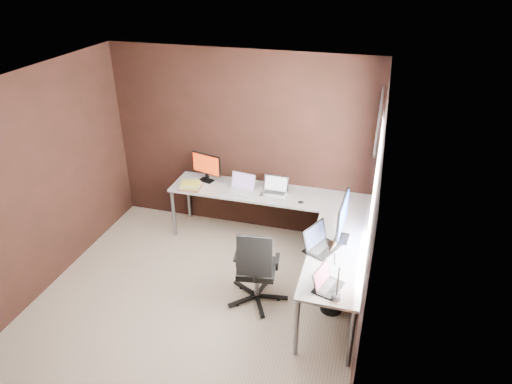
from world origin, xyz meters
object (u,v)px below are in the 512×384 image
laptop_white (241,187)px  laptop_black_small (326,283)px  laptop_silver (275,190)px  wastebasket (332,299)px  drawer_pedestal (336,245)px  laptop_black_big (319,243)px  book_stack (190,186)px  monitor_left (206,166)px  desk_lamp (333,263)px  monitor_right (342,217)px  office_chair (256,281)px

laptop_white → laptop_black_small: (1.35, -1.64, -0.00)m
laptop_silver → wastebasket: 1.63m
drawer_pedestal → laptop_silver: (-0.88, 0.34, 0.48)m
laptop_white → wastebasket: (1.39, -1.12, -0.64)m
laptop_black_big → wastebasket: size_ratio=1.64×
laptop_silver → wastebasket: (0.95, -1.17, -0.64)m
laptop_white → book_stack: (-0.68, -0.13, -0.01)m
book_stack → wastebasket: book_stack is taller
monitor_left → wastebasket: bearing=-18.3°
laptop_white → wastebasket: laptop_white is taller
laptop_black_big → monitor_left: bearing=80.7°
laptop_black_small → wastebasket: bearing=13.2°
laptop_black_small → desk_lamp: (0.05, -0.09, 0.31)m
book_stack → desk_lamp: 2.65m
monitor_right → office_chair: bearing=119.4°
laptop_white → office_chair: size_ratio=0.38×
monitor_left → desk_lamp: (1.95, -1.89, 0.13)m
monitor_left → book_stack: size_ratio=1.48×
drawer_pedestal → desk_lamp: bearing=-86.6°
drawer_pedestal → laptop_silver: 1.06m
monitor_right → office_chair: size_ratio=0.63×
laptop_black_big → book_stack: (-1.87, 0.89, -0.01)m
monitor_left → wastebasket: (1.94, -1.28, -0.81)m
laptop_black_small → laptop_black_big: bearing=31.5°
monitor_right → desk_lamp: 0.95m
monitor_right → laptop_silver: bearing=51.7°
laptop_white → laptop_black_big: bearing=-31.8°
drawer_pedestal → office_chair: (-0.77, -0.91, -0.02)m
monitor_right → desk_lamp: bearing=-176.2°
book_stack → office_chair: size_ratio=0.31×
desk_lamp → monitor_right: bearing=89.5°
wastebasket → desk_lamp: bearing=-88.6°
desk_lamp → wastebasket: (-0.02, 0.61, -0.94)m
laptop_black_big → book_stack: laptop_black_big is taller
laptop_black_big → monitor_right: bearing=-15.1°
laptop_white → book_stack: laptop_white is taller
laptop_white → laptop_black_small: bearing=-41.9°
laptop_white → book_stack: bearing=-160.7°
monitor_right → laptop_black_small: bearing=-179.7°
drawer_pedestal → wastebasket: bearing=-85.1°
laptop_silver → laptop_black_big: laptop_black_big is taller
monitor_left → laptop_silver: 1.01m
laptop_black_small → desk_lamp: desk_lamp is taller
laptop_black_big → wastebasket: laptop_black_big is taller
laptop_black_small → wastebasket: 0.82m
laptop_silver → monitor_left: bearing=175.0°
drawer_pedestal → book_stack: (-1.99, 0.17, 0.47)m
laptop_white → book_stack: 0.69m
office_chair → wastebasket: bearing=-2.8°
monitor_right → wastebasket: size_ratio=2.15×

